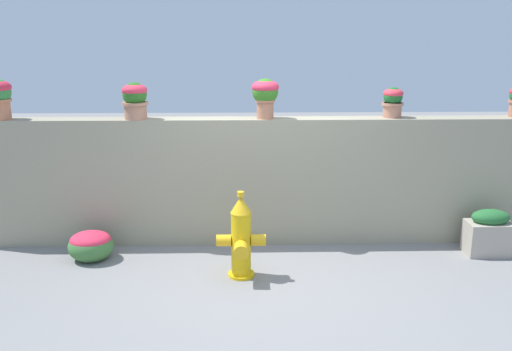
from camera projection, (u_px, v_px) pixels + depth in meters
The scene contains 8 objects.
ground_plane at pixel (266, 284), 5.41m from camera, with size 24.00×24.00×0.00m, color gray.
stone_wall at pixel (262, 181), 6.36m from camera, with size 6.76×0.29×1.50m, color gray.
potted_plant_1 at pixel (135, 98), 6.04m from camera, with size 0.30×0.30×0.41m.
potted_plant_2 at pixel (265, 93), 6.07m from camera, with size 0.31×0.31×0.45m.
potted_plant_3 at pixel (393, 100), 6.18m from camera, with size 0.25×0.25×0.35m.
fire_hydrant at pixel (241, 239), 5.49m from camera, with size 0.51×0.41×0.91m.
flower_bush_left at pixel (91, 244), 5.97m from camera, with size 0.50×0.45×0.34m.
planter_box at pixel (489, 233), 6.10m from camera, with size 0.51×0.31×0.53m.
Camera 1 is at (-0.22, -4.94, 2.45)m, focal length 37.77 mm.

